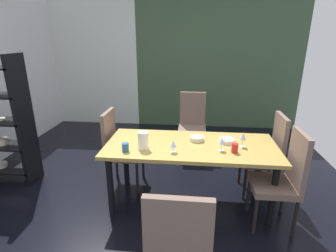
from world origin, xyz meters
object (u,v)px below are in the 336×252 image
cup_south (125,147)px  chair_right_far (268,152)px  wine_glass_rear (173,144)px  cup_corner (235,148)px  chair_right_near (283,177)px  serving_bowl_north (227,141)px  chair_left_far (119,146)px  wine_glass_left (222,141)px  chair_head_near (179,250)px  serving_bowl_west (197,139)px  wine_glass_east (243,136)px  dining_table (191,151)px  pitcher_right (143,140)px  chair_head_far (192,122)px

cup_south → chair_right_far: bearing=19.2°
chair_right_far → wine_glass_rear: size_ratio=7.73×
cup_south → cup_corner: size_ratio=0.92×
cup_corner → chair_right_near: bearing=-15.2°
serving_bowl_north → cup_south: cup_south is taller
chair_left_far → wine_glass_left: 1.37m
cup_south → cup_corner: cup_corner is taller
chair_left_far → serving_bowl_north: bearing=81.2°
chair_head_near → wine_glass_left: size_ratio=6.78×
serving_bowl_west → cup_corner: bearing=-36.0°
wine_glass_east → cup_corner: bearing=-123.0°
dining_table → cup_corner: (0.46, -0.17, 0.13)m
wine_glass_east → pitcher_right: 1.08m
chair_right_near → chair_head_far: 1.91m
wine_glass_left → serving_bowl_north: 0.27m
serving_bowl_west → chair_right_far: bearing=12.0°
wine_glass_left → cup_south: 1.01m
wine_glass_east → cup_south: 1.27m
chair_head_far → wine_glass_rear: 1.63m
chair_head_far → serving_bowl_north: (0.41, -1.27, 0.21)m
chair_right_near → cup_south: bearing=88.6°
chair_right_near → serving_bowl_west: chair_right_near is taller
dining_table → chair_right_far: bearing=17.8°
chair_right_near → cup_corner: 0.55m
chair_left_far → wine_glass_left: (1.26, -0.44, 0.30)m
cup_corner → pitcher_right: (-0.96, -0.01, 0.05)m
serving_bowl_north → chair_right_far: bearing=21.5°
serving_bowl_west → serving_bowl_north: size_ratio=0.93×
wine_glass_east → serving_bowl_north: size_ratio=0.99×
chair_left_far → chair_head_near: size_ratio=0.97×
cup_corner → dining_table: bearing=159.5°
chair_head_near → chair_head_far: chair_head_near is taller
wine_glass_left → pitcher_right: bearing=-177.7°
wine_glass_east → serving_bowl_north: 0.21m
chair_right_near → serving_bowl_north: bearing=53.3°
chair_right_near → chair_head_far: size_ratio=1.00×
chair_right_near → chair_right_far: 0.60m
dining_table → wine_glass_east: bearing=-1.3°
chair_left_far → chair_right_near: 1.97m
chair_head_far → wine_glass_rear: (-0.18, -1.60, 0.28)m
chair_right_near → serving_bowl_west: 0.99m
chair_right_far → wine_glass_left: 0.82m
dining_table → serving_bowl_north: 0.43m
wine_glass_left → cup_corner: wine_glass_left is taller
wine_glass_east → cup_south: (-1.24, -0.25, -0.08)m
serving_bowl_north → pitcher_right: size_ratio=0.91×
chair_right_far → dining_table: bearing=107.8°
cup_south → chair_left_far: bearing=114.1°
dining_table → serving_bowl_north: (0.41, 0.09, 0.11)m
cup_south → cup_corner: (1.14, 0.09, 0.00)m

